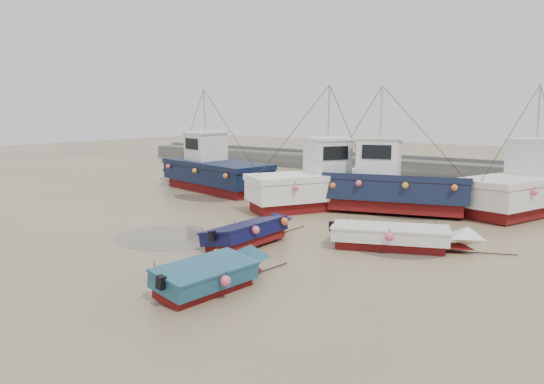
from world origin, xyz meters
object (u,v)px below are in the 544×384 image
(cabin_boat_0, at_px, (211,169))
(person, at_px, (297,205))
(dinghy_2, at_px, (213,270))
(dinghy_3, at_px, (400,235))
(dinghy_1, at_px, (253,230))
(cabin_boat_3, at_px, (531,186))
(cabin_boat_2, at_px, (383,186))
(cabin_boat_1, at_px, (322,183))

(cabin_boat_0, xyz_separation_m, person, (7.42, -1.23, -1.30))
(dinghy_2, height_order, dinghy_3, same)
(dinghy_1, height_order, dinghy_2, same)
(person, bearing_deg, dinghy_1, 77.74)
(cabin_boat_0, bearing_deg, cabin_boat_3, -64.00)
(dinghy_2, distance_m, cabin_boat_0, 18.88)
(dinghy_2, bearing_deg, dinghy_1, 120.70)
(dinghy_2, xyz_separation_m, person, (-5.60, 12.42, -0.56))
(dinghy_1, relative_size, cabin_boat_0, 0.50)
(dinghy_2, bearing_deg, cabin_boat_2, 98.87)
(cabin_boat_0, xyz_separation_m, cabin_boat_1, (9.01, -1.31, 0.06))
(dinghy_3, distance_m, person, 9.54)
(dinghy_1, distance_m, cabin_boat_2, 8.75)
(cabin_boat_1, bearing_deg, cabin_boat_2, 47.24)
(dinghy_2, xyz_separation_m, cabin_boat_2, (-1.08, 13.32, 0.78))
(dinghy_3, xyz_separation_m, cabin_boat_3, (2.27, 10.43, 0.78))
(cabin_boat_1, bearing_deg, cabin_boat_3, 60.58)
(cabin_boat_2, relative_size, cabin_boat_3, 0.94)
(cabin_boat_2, height_order, person, cabin_boat_2)
(dinghy_3, relative_size, cabin_boat_3, 0.60)
(dinghy_2, height_order, cabin_boat_2, cabin_boat_2)
(dinghy_3, bearing_deg, cabin_boat_3, 144.92)
(person, bearing_deg, dinghy_3, 112.44)
(dinghy_2, relative_size, cabin_boat_0, 0.45)
(dinghy_3, xyz_separation_m, cabin_boat_0, (-15.46, 6.33, 0.76))
(dinghy_3, distance_m, cabin_boat_2, 7.01)
(dinghy_1, distance_m, cabin_boat_0, 13.96)
(dinghy_3, xyz_separation_m, cabin_boat_2, (-3.52, 6.00, 0.80))
(cabin_boat_3, bearing_deg, person, -133.72)
(dinghy_1, xyz_separation_m, cabin_boat_0, (-10.68, 8.96, 0.75))
(dinghy_1, height_order, cabin_boat_1, cabin_boat_1)
(cabin_boat_1, xyz_separation_m, cabin_boat_3, (8.73, 5.40, -0.04))
(dinghy_3, bearing_deg, person, -145.16)
(cabin_boat_0, relative_size, cabin_boat_3, 1.09)
(dinghy_2, distance_m, cabin_boat_2, 13.38)
(dinghy_2, height_order, cabin_boat_1, cabin_boat_1)
(cabin_boat_3, xyz_separation_m, person, (-10.32, -5.33, -1.32))
(cabin_boat_1, bearing_deg, dinghy_3, -9.07)
(dinghy_2, bearing_deg, person, 118.51)
(cabin_boat_2, bearing_deg, cabin_boat_0, 71.09)
(dinghy_1, distance_m, dinghy_2, 5.24)
(dinghy_1, height_order, person, dinghy_1)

